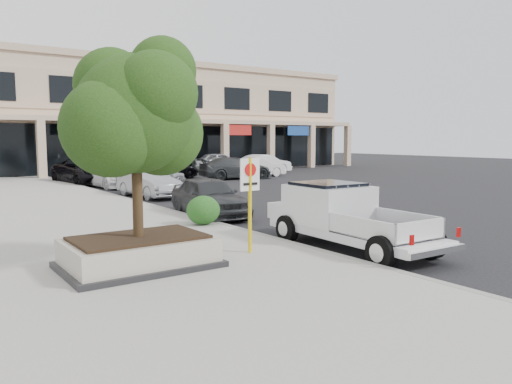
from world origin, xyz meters
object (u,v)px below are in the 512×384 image
lot_car_a (153,175)px  planter_tree (139,115)px  lot_car_c (236,168)px  curb_car_c (108,175)px  curb_car_d (87,171)px  lot_car_b (257,167)px  lot_car_d (166,169)px  lot_car_f (264,164)px  curb_car_a (209,197)px  planter (139,252)px  curb_car_b (149,183)px  lot_car_e (220,162)px  pickup_truck (353,217)px  no_parking_sign (250,192)px

lot_car_a → planter_tree: bearing=133.5°
planter_tree → lot_car_c: bearing=52.2°
curb_car_c → curb_car_d: size_ratio=0.85×
lot_car_b → lot_car_d: (-6.28, 2.53, -0.04)m
lot_car_c → lot_car_f: size_ratio=1.12×
lot_car_f → lot_car_c: bearing=121.8°
lot_car_f → curb_car_a: bearing=136.9°
planter → curb_car_b: (5.78, 12.95, 0.24)m
lot_car_a → lot_car_e: 14.47m
pickup_truck → lot_car_b: size_ratio=1.25×
planter → lot_car_c: size_ratio=0.60×
lot_car_d → curb_car_a: bearing=162.0°
pickup_truck → lot_car_a: 18.34m
curb_car_b → lot_car_f: bearing=30.5°
pickup_truck → curb_car_d: pickup_truck is taller
planter_tree → pickup_truck: 6.07m
lot_car_d → lot_car_e: (7.07, 4.14, 0.16)m
pickup_truck → lot_car_b: pickup_truck is taller
curb_car_a → curb_car_b: (0.60, 7.01, -0.03)m
pickup_truck → no_parking_sign: bearing=167.4°
curb_car_a → pickup_truck: bearing=-80.3°
no_parking_sign → curb_car_d: 22.37m
no_parking_sign → lot_car_d: (8.65, 23.18, -0.96)m
planter_tree → lot_car_a: planter_tree is taller
pickup_truck → lot_car_b: (12.15, 21.38, -0.14)m
pickup_truck → planter: bearing=172.1°
lot_car_b → lot_car_c: lot_car_c is taller
planter_tree → lot_car_a: (7.74, 17.05, -2.67)m
planter_tree → lot_car_d: planter_tree is taller
curb_car_b → lot_car_c: bearing=31.1°
curb_car_b → lot_car_f: size_ratio=0.92×
curb_car_a → curb_car_b: size_ratio=1.01×
planter → lot_car_f: size_ratio=0.68×
pickup_truck → curb_car_c: (0.38, 20.16, -0.13)m
lot_car_a → lot_car_c: bearing=-93.6°
no_parking_sign → pickup_truck: no_parking_sign is taller
planter_tree → curb_car_a: size_ratio=0.91×
planter_tree → lot_car_d: (11.26, 22.78, -2.74)m
lot_car_b → lot_car_a: bearing=110.0°
curb_car_a → planter: bearing=-124.2°
curb_car_a → curb_car_d: size_ratio=0.75×
curb_car_a → curb_car_d: 16.00m
planter_tree → curb_car_a: planter_tree is taller
no_parking_sign → lot_car_d: 24.76m
pickup_truck → curb_car_a: size_ratio=1.23×
lot_car_c → lot_car_b: bearing=-63.5°
curb_car_d → no_parking_sign: bearing=-103.1°
pickup_truck → curb_car_b: (0.26, 13.93, -0.13)m
lot_car_f → lot_car_a: bearing=113.2°
no_parking_sign → lot_car_c: no_parking_sign is taller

